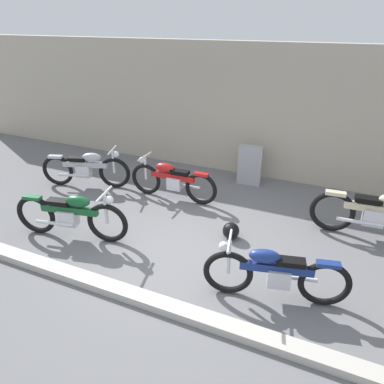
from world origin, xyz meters
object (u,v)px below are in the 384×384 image
Objects in this scene: helmet at (231,231)px; motorcycle_red at (172,180)px; motorcycle_silver at (86,168)px; motorcycle_green at (71,215)px; motorcycle_blue at (275,273)px; stone_marker at (250,165)px; motorcycle_cream at (379,214)px.

motorcycle_red is at bearing 149.66° from helmet.
helmet is 0.15× the size of motorcycle_silver.
motorcycle_green is at bearing -75.84° from motorcycle_silver.
motorcycle_blue is 0.98× the size of motorcycle_silver.
motorcycle_red is (-1.29, -1.40, -0.03)m from stone_marker.
motorcycle_cream is at bearing 179.92° from motorcycle_red.
motorcycle_blue is 0.94× the size of motorcycle_green.
stone_marker is at bearing 7.99° from motorcycle_silver.
stone_marker is 0.46× the size of motorcycle_silver.
motorcycle_silver is (-3.68, 0.72, 0.29)m from helmet.
motorcycle_cream is 1.12× the size of motorcycle_silver.
motorcycle_cream reaches higher than motorcycle_green.
helmet is 3.76m from motorcycle_silver.
stone_marker is at bearing 98.28° from helmet.
motorcycle_blue is at bearing -40.33° from motorcycle_silver.
motorcycle_silver reaches higher than helmet.
helmet is 0.14× the size of motorcycle_green.
motorcycle_silver reaches higher than stone_marker.
motorcycle_green is at bearing 65.17° from motorcycle_red.
stone_marker is 0.47× the size of motorcycle_blue.
motorcycle_blue is at bearing -50.15° from helmet.
motorcycle_cream reaches higher than motorcycle_blue.
motorcycle_blue is 3.40m from motorcycle_red.
stone_marker is 4.09m from motorcycle_green.
motorcycle_silver is at bearing 168.96° from helmet.
motorcycle_blue is at bearing -124.13° from motorcycle_cream.
motorcycle_cream is at bearing -15.19° from motorcycle_silver.
motorcycle_silver is (-5.98, -0.30, -0.04)m from motorcycle_cream.
motorcycle_blue is at bearing 139.70° from motorcycle_red.
motorcycle_red is (-2.63, 2.15, 0.00)m from motorcycle_blue.
motorcycle_red is at bearing -132.73° from stone_marker.
motorcycle_blue is (1.34, -3.55, -0.03)m from stone_marker.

